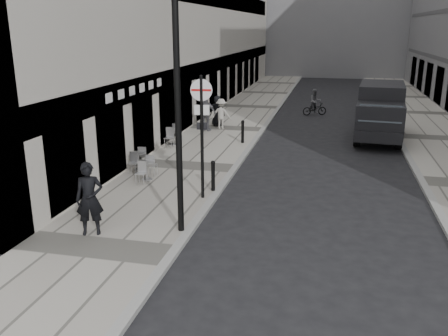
{
  "coord_description": "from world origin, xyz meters",
  "views": [
    {
      "loc": [
        3.62,
        -7.23,
        5.45
      ],
      "look_at": [
        0.57,
        6.08,
        1.4
      ],
      "focal_mm": 38.0,
      "sensor_mm": 36.0,
      "label": 1
    }
  ],
  "objects_px": {
    "walking_man": "(90,199)",
    "panel_van": "(380,109)",
    "lamppost": "(178,100)",
    "sign_post": "(202,121)",
    "cyclist": "(315,105)"
  },
  "relations": [
    {
      "from": "walking_man",
      "to": "panel_van",
      "type": "distance_m",
      "value": 16.51
    },
    {
      "from": "lamppost",
      "to": "panel_van",
      "type": "relative_size",
      "value": 1.08
    },
    {
      "from": "sign_post",
      "to": "cyclist",
      "type": "bearing_deg",
      "value": 73.12
    },
    {
      "from": "lamppost",
      "to": "cyclist",
      "type": "xyz_separation_m",
      "value": [
        2.75,
        19.6,
        -3.04
      ]
    },
    {
      "from": "panel_van",
      "to": "cyclist",
      "type": "height_order",
      "value": "panel_van"
    },
    {
      "from": "sign_post",
      "to": "lamppost",
      "type": "height_order",
      "value": "lamppost"
    },
    {
      "from": "lamppost",
      "to": "cyclist",
      "type": "relative_size",
      "value": 3.82
    },
    {
      "from": "sign_post",
      "to": "panel_van",
      "type": "xyz_separation_m",
      "value": [
        6.33,
        10.76,
        -1.11
      ]
    },
    {
      "from": "sign_post",
      "to": "lamppost",
      "type": "xyz_separation_m",
      "value": [
        0.11,
        -2.65,
        1.05
      ]
    },
    {
      "from": "panel_van",
      "to": "walking_man",
      "type": "bearing_deg",
      "value": -115.78
    },
    {
      "from": "walking_man",
      "to": "sign_post",
      "type": "distance_m",
      "value": 4.31
    },
    {
      "from": "walking_man",
      "to": "cyclist",
      "type": "bearing_deg",
      "value": 54.88
    },
    {
      "from": "cyclist",
      "to": "lamppost",
      "type": "bearing_deg",
      "value": -119.69
    },
    {
      "from": "walking_man",
      "to": "panel_van",
      "type": "xyz_separation_m",
      "value": [
        8.49,
        14.16,
        0.42
      ]
    },
    {
      "from": "walking_man",
      "to": "cyclist",
      "type": "height_order",
      "value": "walking_man"
    }
  ]
}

